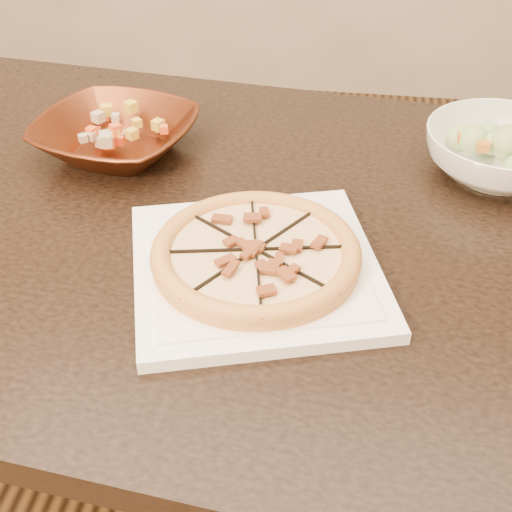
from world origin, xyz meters
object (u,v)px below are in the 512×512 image
at_px(dining_table, 223,268).
at_px(plate, 256,268).
at_px(bronze_bowl, 116,136).
at_px(salad_bowl, 501,153).
at_px(pizza, 256,254).

bearing_deg(dining_table, plate, -60.63).
distance_m(bronze_bowl, salad_bowl, 0.62).
height_order(dining_table, salad_bowl, salad_bowl).
relative_size(plate, salad_bowl, 1.64).
distance_m(plate, pizza, 0.02).
xyz_separation_m(dining_table, plate, (0.07, -0.13, 0.11)).
xyz_separation_m(dining_table, pizza, (0.07, -0.13, 0.13)).
height_order(plate, bronze_bowl, bronze_bowl).
distance_m(dining_table, salad_bowl, 0.47).
xyz_separation_m(dining_table, bronze_bowl, (-0.21, 0.16, 0.13)).
bearing_deg(plate, salad_bowl, 42.02).
bearing_deg(bronze_bowl, dining_table, -38.52).
relative_size(dining_table, bronze_bowl, 6.05).
bearing_deg(pizza, dining_table, 119.36).
xyz_separation_m(pizza, bronze_bowl, (-0.28, 0.29, -0.00)).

